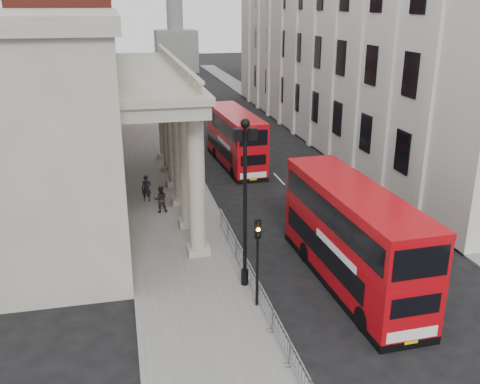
{
  "coord_description": "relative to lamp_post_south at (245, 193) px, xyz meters",
  "views": [
    {
      "loc": [
        -6.02,
        -18.76,
        13.33
      ],
      "look_at": [
        0.53,
        10.01,
        2.79
      ],
      "focal_mm": 40.0,
      "sensor_mm": 36.0,
      "label": 1
    }
  ],
  "objects": [
    {
      "name": "ground",
      "position": [
        0.6,
        -4.0,
        -4.91
      ],
      "size": [
        260.0,
        260.0,
        0.0
      ],
      "primitive_type": "plane",
      "color": "black",
      "rests_on": "ground"
    },
    {
      "name": "sidewalk_west",
      "position": [
        -2.4,
        26.0,
        -4.85
      ],
      "size": [
        6.0,
        140.0,
        0.12
      ],
      "primitive_type": "cube",
      "color": "slate",
      "rests_on": "ground"
    },
    {
      "name": "sidewalk_east",
      "position": [
        14.1,
        26.0,
        -4.85
      ],
      "size": [
        3.0,
        140.0,
        0.12
      ],
      "primitive_type": "cube",
      "color": "slate",
      "rests_on": "ground"
    },
    {
      "name": "kerb",
      "position": [
        0.55,
        26.0,
        -4.84
      ],
      "size": [
        0.2,
        140.0,
        0.14
      ],
      "primitive_type": "cube",
      "color": "slate",
      "rests_on": "ground"
    },
    {
      "name": "portico_building",
      "position": [
        -9.9,
        14.0,
        1.09
      ],
      "size": [
        9.0,
        28.0,
        12.0
      ],
      "primitive_type": "cube",
      "color": "gray",
      "rests_on": "ground"
    },
    {
      "name": "brick_building",
      "position": [
        -9.9,
        44.0,
        6.09
      ],
      "size": [
        9.0,
        32.0,
        22.0
      ],
      "primitive_type": "cube",
      "color": "maroon",
      "rests_on": "ground"
    },
    {
      "name": "west_building_far",
      "position": [
        -9.9,
        76.0,
        5.09
      ],
      "size": [
        9.0,
        30.0,
        20.0
      ],
      "primitive_type": "cube",
      "color": "gray",
      "rests_on": "ground"
    },
    {
      "name": "east_building",
      "position": [
        16.6,
        28.0,
        7.59
      ],
      "size": [
        8.0,
        55.0,
        25.0
      ],
      "primitive_type": "cube",
      "color": "beige",
      "rests_on": "ground"
    },
    {
      "name": "lamp_post_south",
      "position": [
        0.0,
        0.0,
        0.0
      ],
      "size": [
        1.05,
        0.44,
        8.32
      ],
      "color": "black",
      "rests_on": "sidewalk_west"
    },
    {
      "name": "lamp_post_mid",
      "position": [
        0.0,
        16.0,
        0.0
      ],
      "size": [
        1.05,
        0.44,
        8.32
      ],
      "color": "black",
      "rests_on": "sidewalk_west"
    },
    {
      "name": "lamp_post_north",
      "position": [
        0.0,
        32.0,
        0.0
      ],
      "size": [
        1.05,
        0.44,
        8.32
      ],
      "color": "black",
      "rests_on": "sidewalk_west"
    },
    {
      "name": "traffic_light",
      "position": [
        0.1,
        -2.02,
        -1.8
      ],
      "size": [
        0.28,
        0.33,
        4.3
      ],
      "color": "black",
      "rests_on": "sidewalk_west"
    },
    {
      "name": "crowd_barriers",
      "position": [
        0.25,
        -1.77,
        -4.24
      ],
      "size": [
        0.5,
        18.75,
        1.1
      ],
      "color": "gray",
      "rests_on": "sidewalk_west"
    },
    {
      "name": "bus_near",
      "position": [
        5.21,
        -0.73,
        -2.31
      ],
      "size": [
        3.15,
        11.63,
        4.98
      ],
      "rotation": [
        0.0,
        0.0,
        0.03
      ],
      "color": "#B4080F",
      "rests_on": "ground"
    },
    {
      "name": "bus_far",
      "position": [
        4.03,
        20.65,
        -2.51
      ],
      "size": [
        3.14,
        10.77,
        4.6
      ],
      "rotation": [
        0.0,
        0.0,
        0.05
      ],
      "color": "#BC0810",
      "rests_on": "ground"
    },
    {
      "name": "pedestrian_a",
      "position": [
        -3.99,
        12.92,
        -3.86
      ],
      "size": [
        0.77,
        0.59,
        1.87
      ],
      "primitive_type": "imported",
      "rotation": [
        0.0,
        0.0,
        -0.24
      ],
      "color": "black",
      "rests_on": "sidewalk_west"
    },
    {
      "name": "pedestrian_b",
      "position": [
        -3.2,
        10.62,
        -3.89
      ],
      "size": [
        0.9,
        0.71,
        1.81
      ],
      "primitive_type": "imported",
      "rotation": [
        0.0,
        0.0,
        3.11
      ],
      "color": "#282320",
      "rests_on": "sidewalk_west"
    },
    {
      "name": "pedestrian_c",
      "position": [
        -1.62,
        18.69,
        -4.02
      ],
      "size": [
        0.79,
        0.55,
        1.54
      ],
      "primitive_type": "imported",
      "rotation": [
        0.0,
        0.0,
        6.36
      ],
      "color": "black",
      "rests_on": "sidewalk_west"
    }
  ]
}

